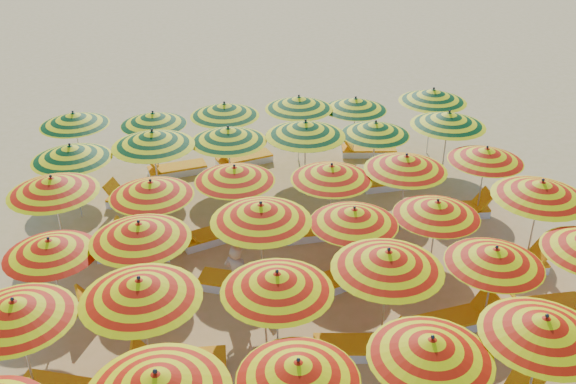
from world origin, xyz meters
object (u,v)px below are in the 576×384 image
Objects in this scene: umbrella_21 at (332,172)px; umbrella_33 at (299,103)px; umbrella_22 at (406,163)px; lounger_18 at (458,210)px; umbrella_26 at (228,135)px; umbrella_17 at (541,190)px; lounger_21 at (176,169)px; umbrella_7 at (140,289)px; umbrella_6 at (15,310)px; umbrella_3 at (431,348)px; lounger_20 at (393,182)px; umbrella_30 at (74,119)px; umbrella_32 at (225,110)px; lounger_9 at (542,308)px; umbrella_29 at (449,119)px; umbrella_23 at (486,154)px; umbrella_25 at (153,139)px; lounger_15 at (137,251)px; umbrella_10 at (495,256)px; umbrella_14 at (261,213)px; lounger_14 at (91,248)px; umbrella_8 at (277,282)px; lounger_19 at (137,202)px; lounger_13 at (511,266)px; umbrella_4 at (544,327)px; lounger_6 at (178,363)px; umbrella_15 at (354,216)px; umbrella_28 at (375,128)px; lounger_12 at (329,283)px; umbrella_13 at (140,231)px; umbrella_20 at (235,174)px; beachgoer_a at (237,276)px; umbrella_2 at (298,370)px; umbrella_35 at (433,95)px; umbrella_27 at (306,129)px; lounger_10 at (120,302)px; umbrella_1 at (157,384)px; umbrella_31 at (153,119)px; lounger_23 at (367,150)px; umbrella_12 at (50,247)px.

umbrella_33 is at bearing 88.43° from umbrella_21.
umbrella_22 is 1.52× the size of lounger_18.
umbrella_26 is (-2.20, 2.50, 0.08)m from umbrella_21.
umbrella_17 is 10.26m from lounger_21.
umbrella_6 is at bearing -179.04° from umbrella_7.
lounger_20 is at bearing 74.04° from umbrella_3.
umbrella_30 is 4.28m from umbrella_32.
umbrella_17 is at bearing -107.15° from lounger_9.
umbrella_29 is 1.14× the size of umbrella_33.
umbrella_25 reaches higher than umbrella_23.
lounger_15 is (-0.33, 4.04, -1.84)m from umbrella_7.
umbrella_10 is 6.43m from lounger_20.
umbrella_14 reaches higher than lounger_14.
umbrella_8 is at bearing 91.38° from lounger_21.
umbrella_17 is 1.42× the size of lounger_19.
umbrella_4 is at bearing -113.84° from lounger_13.
lounger_6 is 8.71m from lounger_18.
umbrella_15 is at bearing -42.64° from lounger_14.
umbrella_4 is 0.95× the size of umbrella_26.
umbrella_28 is 8.53m from umbrella_30.
umbrella_23 is 0.94× the size of umbrella_25.
lounger_12 is 1.00× the size of lounger_19.
umbrella_15 is at bearing -0.39° from umbrella_13.
umbrella_8 is 8.03m from lounger_20.
umbrella_22 is 9.44m from umbrella_30.
umbrella_6 reaches higher than lounger_9.
umbrella_10 is 6.25m from umbrella_20.
beachgoer_a is at bearing -111.62° from umbrella_33.
umbrella_17 reaches higher than umbrella_15.
umbrella_15 is 1.99m from umbrella_21.
lounger_15 is 7.54m from lounger_20.
umbrella_8 reaches higher than umbrella_2.
umbrella_35 is at bearing 68.01° from umbrella_3.
umbrella_27 reaches higher than umbrella_8.
umbrella_33 is 7.83m from lounger_13.
umbrella_15 is 4.65m from lounger_6.
umbrella_17 reaches higher than beachgoer_a.
lounger_10 is at bearing -147.79° from umbrella_28.
umbrella_1 is 1.56× the size of lounger_14.
umbrella_4 is 4.65m from lounger_13.
umbrella_14 is 1.19× the size of umbrella_21.
lounger_12 is at bearing -48.62° from umbrella_30.
lounger_19 is at bearing 107.32° from umbrella_2.
umbrella_30 is (-8.63, 8.55, 0.05)m from umbrella_10.
umbrella_26 is 1.25× the size of lounger_14.
umbrella_31 is 6.71m from lounger_23.
umbrella_12 is at bearing -134.37° from umbrella_33.
umbrella_27 is (3.98, 8.57, 0.00)m from umbrella_1.
umbrella_2 is 9.50m from umbrella_28.
umbrella_32 is at bearing 108.33° from umbrella_15.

